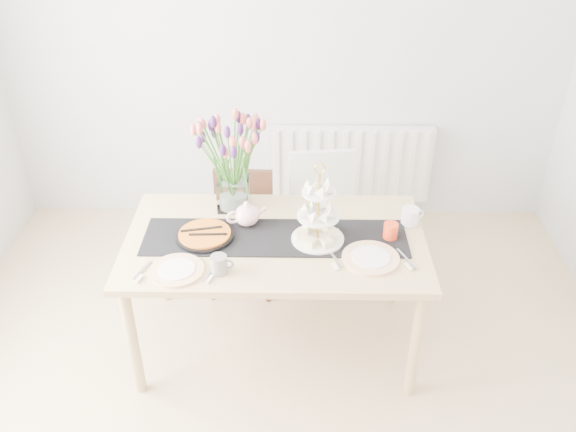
{
  "coord_description": "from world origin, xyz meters",
  "views": [
    {
      "loc": [
        0.09,
        -1.87,
        2.61
      ],
      "look_at": [
        0.05,
        0.74,
        0.92
      ],
      "focal_mm": 38.0,
      "sensor_mm": 36.0,
      "label": 1
    }
  ],
  "objects_px": {
    "mug_orange": "(391,231)",
    "tart_tin": "(205,236)",
    "dining_table": "(275,250)",
    "chair_brown": "(243,222)",
    "cream_jug": "(410,216)",
    "cake_stand": "(318,222)",
    "radiator": "(351,164)",
    "teapot": "(247,215)",
    "chair_white": "(323,208)",
    "tulip_vase": "(231,150)",
    "plate_left": "(177,270)",
    "mug_grey": "(219,265)",
    "plate_right": "(371,258)"
  },
  "relations": [
    {
      "from": "radiator",
      "to": "mug_orange",
      "type": "distance_m",
      "value": 1.44
    },
    {
      "from": "cake_stand",
      "to": "chair_brown",
      "type": "bearing_deg",
      "value": 125.37
    },
    {
      "from": "dining_table",
      "to": "chair_brown",
      "type": "bearing_deg",
      "value": 110.51
    },
    {
      "from": "chair_white",
      "to": "plate_right",
      "type": "bearing_deg",
      "value": -83.35
    },
    {
      "from": "tart_tin",
      "to": "plate_left",
      "type": "xyz_separation_m",
      "value": [
        -0.1,
        -0.29,
        -0.01
      ]
    },
    {
      "from": "cake_stand",
      "to": "teapot",
      "type": "bearing_deg",
      "value": 159.66
    },
    {
      "from": "dining_table",
      "to": "teapot",
      "type": "height_order",
      "value": "teapot"
    },
    {
      "from": "mug_orange",
      "to": "tart_tin",
      "type": "bearing_deg",
      "value": 129.06
    },
    {
      "from": "chair_brown",
      "to": "cream_jug",
      "type": "bearing_deg",
      "value": -23.66
    },
    {
      "from": "radiator",
      "to": "tulip_vase",
      "type": "height_order",
      "value": "tulip_vase"
    },
    {
      "from": "tart_tin",
      "to": "mug_grey",
      "type": "relative_size",
      "value": 3.19
    },
    {
      "from": "plate_left",
      "to": "tart_tin",
      "type": "bearing_deg",
      "value": 70.18
    },
    {
      "from": "dining_table",
      "to": "tart_tin",
      "type": "xyz_separation_m",
      "value": [
        -0.37,
        -0.01,
        0.09
      ]
    },
    {
      "from": "teapot",
      "to": "plate_left",
      "type": "bearing_deg",
      "value": -144.43
    },
    {
      "from": "tulip_vase",
      "to": "mug_orange",
      "type": "bearing_deg",
      "value": -20.04
    },
    {
      "from": "tulip_vase",
      "to": "cream_jug",
      "type": "bearing_deg",
      "value": -9.69
    },
    {
      "from": "chair_white",
      "to": "cream_jug",
      "type": "xyz_separation_m",
      "value": [
        0.45,
        -0.55,
        0.3
      ]
    },
    {
      "from": "cream_jug",
      "to": "mug_orange",
      "type": "xyz_separation_m",
      "value": [
        -0.13,
        -0.14,
        -0.0
      ]
    },
    {
      "from": "chair_white",
      "to": "mug_grey",
      "type": "relative_size",
      "value": 8.84
    },
    {
      "from": "tulip_vase",
      "to": "mug_orange",
      "type": "xyz_separation_m",
      "value": [
        0.85,
        -0.31,
        -0.31
      ]
    },
    {
      "from": "chair_white",
      "to": "tulip_vase",
      "type": "xyz_separation_m",
      "value": [
        -0.53,
        -0.38,
        0.61
      ]
    },
    {
      "from": "chair_brown",
      "to": "cake_stand",
      "type": "xyz_separation_m",
      "value": [
        0.46,
        -0.65,
        0.43
      ]
    },
    {
      "from": "radiator",
      "to": "mug_orange",
      "type": "bearing_deg",
      "value": -86.31
    },
    {
      "from": "tart_tin",
      "to": "radiator",
      "type": "bearing_deg",
      "value": 57.65
    },
    {
      "from": "chair_white",
      "to": "teapot",
      "type": "relative_size",
      "value": 4.01
    },
    {
      "from": "radiator",
      "to": "teapot",
      "type": "height_order",
      "value": "teapot"
    },
    {
      "from": "teapot",
      "to": "chair_white",
      "type": "bearing_deg",
      "value": 35.82
    },
    {
      "from": "mug_orange",
      "to": "dining_table",
      "type": "bearing_deg",
      "value": 128.76
    },
    {
      "from": "chair_brown",
      "to": "mug_grey",
      "type": "distance_m",
      "value": 0.99
    },
    {
      "from": "dining_table",
      "to": "tart_tin",
      "type": "bearing_deg",
      "value": -178.71
    },
    {
      "from": "plate_right",
      "to": "mug_grey",
      "type": "bearing_deg",
      "value": -171.06
    },
    {
      "from": "radiator",
      "to": "teapot",
      "type": "distance_m",
      "value": 1.5
    },
    {
      "from": "dining_table",
      "to": "cream_jug",
      "type": "xyz_separation_m",
      "value": [
        0.73,
        0.15,
        0.12
      ]
    },
    {
      "from": "dining_table",
      "to": "plate_right",
      "type": "relative_size",
      "value": 5.47
    },
    {
      "from": "teapot",
      "to": "mug_grey",
      "type": "xyz_separation_m",
      "value": [
        -0.11,
        -0.42,
        -0.02
      ]
    },
    {
      "from": "mug_orange",
      "to": "chair_brown",
      "type": "bearing_deg",
      "value": 92.0
    },
    {
      "from": "mug_grey",
      "to": "tart_tin",
      "type": "bearing_deg",
      "value": 106.3
    },
    {
      "from": "dining_table",
      "to": "cream_jug",
      "type": "distance_m",
      "value": 0.76
    },
    {
      "from": "chair_brown",
      "to": "plate_left",
      "type": "height_order",
      "value": "same"
    },
    {
      "from": "chair_brown",
      "to": "chair_white",
      "type": "xyz_separation_m",
      "value": [
        0.52,
        0.08,
        0.06
      ]
    },
    {
      "from": "radiator",
      "to": "cream_jug",
      "type": "xyz_separation_m",
      "value": [
        0.22,
        -1.25,
        0.35
      ]
    },
    {
      "from": "cake_stand",
      "to": "plate_right",
      "type": "height_order",
      "value": "cake_stand"
    },
    {
      "from": "dining_table",
      "to": "tart_tin",
      "type": "distance_m",
      "value": 0.39
    },
    {
      "from": "cream_jug",
      "to": "plate_left",
      "type": "height_order",
      "value": "cream_jug"
    },
    {
      "from": "cake_stand",
      "to": "mug_orange",
      "type": "xyz_separation_m",
      "value": [
        0.38,
        0.03,
        -0.07
      ]
    },
    {
      "from": "tulip_vase",
      "to": "plate_left",
      "type": "bearing_deg",
      "value": -110.78
    },
    {
      "from": "chair_brown",
      "to": "mug_orange",
      "type": "height_order",
      "value": "mug_orange"
    },
    {
      "from": "tart_tin",
      "to": "mug_orange",
      "type": "height_order",
      "value": "mug_orange"
    },
    {
      "from": "tart_tin",
      "to": "plate_right",
      "type": "height_order",
      "value": "tart_tin"
    },
    {
      "from": "chair_brown",
      "to": "cake_stand",
      "type": "relative_size",
      "value": 1.87
    }
  ]
}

